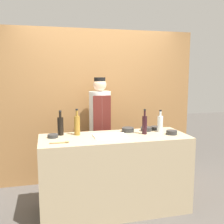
% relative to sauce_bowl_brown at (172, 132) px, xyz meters
% --- Properties ---
extents(ground_plane, '(14.00, 14.00, 0.00)m').
position_rel_sauce_bowl_brown_xyz_m(ground_plane, '(-0.72, 0.09, -0.99)').
color(ground_plane, '#4C4742').
extents(cabinet_wall, '(3.16, 0.18, 2.40)m').
position_rel_sauce_bowl_brown_xyz_m(cabinet_wall, '(-0.72, 1.20, 0.21)').
color(cabinet_wall, olive).
rests_on(cabinet_wall, ground_plane).
extents(counter, '(1.82, 0.69, 0.96)m').
position_rel_sauce_bowl_brown_xyz_m(counter, '(-0.72, 0.09, -0.51)').
color(counter, tan).
rests_on(counter, ground_plane).
extents(sauce_bowl_brown, '(0.14, 0.14, 0.05)m').
position_rel_sauce_bowl_brown_xyz_m(sauce_bowl_brown, '(0.00, 0.00, 0.00)').
color(sauce_bowl_brown, '#2D2D2D').
rests_on(sauce_bowl_brown, counter).
extents(sauce_bowl_yellow, '(0.13, 0.13, 0.04)m').
position_rel_sauce_bowl_brown_xyz_m(sauce_bowl_yellow, '(-1.46, 0.19, -0.01)').
color(sauce_bowl_yellow, '#2D2D2D').
rests_on(sauce_bowl_yellow, counter).
extents(sauce_bowl_orange, '(0.15, 0.15, 0.05)m').
position_rel_sauce_bowl_brown_xyz_m(sauce_bowl_orange, '(-0.23, 0.28, -0.00)').
color(sauce_bowl_orange, '#2D2D2D').
rests_on(sauce_bowl_orange, counter).
extents(sauce_bowl_green, '(0.16, 0.16, 0.06)m').
position_rel_sauce_bowl_brown_xyz_m(sauce_bowl_green, '(-0.49, 0.28, 0.00)').
color(sauce_bowl_green, '#2D2D2D').
rests_on(sauce_bowl_green, counter).
extents(sauce_bowl_white, '(0.13, 0.13, 0.04)m').
position_rel_sauce_bowl_brown_xyz_m(sauce_bowl_white, '(-0.09, 0.32, -0.01)').
color(sauce_bowl_white, '#2D2D2D').
rests_on(sauce_bowl_white, counter).
extents(cutting_board, '(0.40, 0.21, 0.02)m').
position_rel_sauce_bowl_brown_xyz_m(cutting_board, '(-0.78, 0.09, -0.02)').
color(cutting_board, white).
rests_on(cutting_board, counter).
extents(bottle_wine, '(0.06, 0.06, 0.32)m').
position_rel_sauce_bowl_brown_xyz_m(bottle_wine, '(-0.32, 0.11, 0.10)').
color(bottle_wine, black).
rests_on(bottle_wine, counter).
extents(bottle_vinegar, '(0.07, 0.07, 0.33)m').
position_rel_sauce_bowl_brown_xyz_m(bottle_vinegar, '(-1.16, 0.26, 0.10)').
color(bottle_vinegar, olive).
rests_on(bottle_vinegar, counter).
extents(bottle_soy, '(0.07, 0.07, 0.31)m').
position_rel_sauce_bowl_brown_xyz_m(bottle_soy, '(-1.36, 0.31, 0.09)').
color(bottle_soy, black).
rests_on(bottle_soy, counter).
extents(bottle_clear, '(0.07, 0.07, 0.29)m').
position_rel_sauce_bowl_brown_xyz_m(bottle_clear, '(-0.08, 0.18, 0.08)').
color(bottle_clear, silver).
rests_on(bottle_clear, counter).
extents(wooden_spoon, '(0.22, 0.04, 0.02)m').
position_rel_sauce_bowl_brown_xyz_m(wooden_spoon, '(-1.37, -0.09, -0.02)').
color(wooden_spoon, '#B2844C').
rests_on(wooden_spoon, counter).
extents(chef_center, '(0.32, 0.32, 1.66)m').
position_rel_sauce_bowl_brown_xyz_m(chef_center, '(-0.75, 0.83, -0.08)').
color(chef_center, '#28282D').
rests_on(chef_center, ground_plane).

